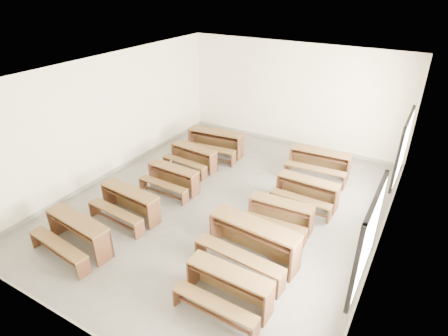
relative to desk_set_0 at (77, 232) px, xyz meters
The scene contains 11 objects.
room 3.81m from the desk_set_0, 57.82° to the left, with size 8.50×8.50×3.20m.
desk_set_0 is the anchor object (origin of this frame).
desk_set_1 1.37m from the desk_set_0, 85.46° to the left, with size 1.56×0.90×0.68m.
desk_set_2 2.83m from the desk_set_0, 85.38° to the left, with size 1.42×0.77×0.63m.
desk_set_3 4.09m from the desk_set_0, 90.18° to the left, with size 1.46×0.84×0.63m.
desk_set_4 5.15m from the desk_set_0, 89.34° to the left, with size 1.76×1.04×0.75m.
desk_set_5 3.31m from the desk_set_0, ahead, with size 1.51×0.81×0.67m.
desk_set_6 3.49m from the desk_set_0, 24.98° to the left, with size 1.86×1.07×0.81m.
desk_set_7 4.22m from the desk_set_0, 40.35° to the left, with size 1.43×0.79×0.63m.
desk_set_8 5.17m from the desk_set_0, 48.87° to the left, with size 1.49×0.80×0.66m.
desk_set_9 6.33m from the desk_set_0, 59.62° to the left, with size 1.66×0.94×0.72m.
Camera 1 is at (3.83, -6.55, 4.99)m, focal length 30.00 mm.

